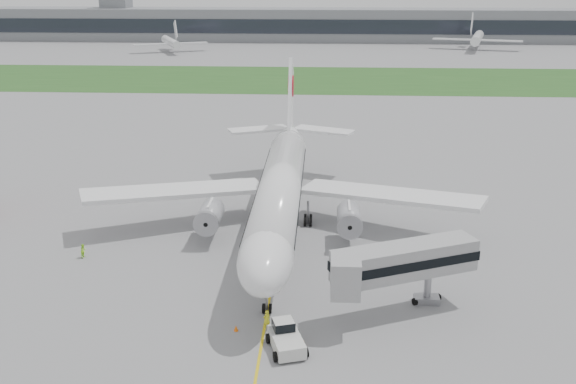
# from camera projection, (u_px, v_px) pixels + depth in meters

# --- Properties ---
(ground) EXTENTS (600.00, 600.00, 0.00)m
(ground) POSITION_uv_depth(u_px,v_px,m) (278.00, 246.00, 72.97)
(ground) COLOR gray
(ground) RESTS_ON ground
(apron_markings) EXTENTS (70.00, 70.00, 0.04)m
(apron_markings) POSITION_uv_depth(u_px,v_px,m) (275.00, 266.00, 68.25)
(apron_markings) COLOR gold
(apron_markings) RESTS_ON ground
(grass_strip) EXTENTS (600.00, 50.00, 0.02)m
(grass_strip) POSITION_uv_depth(u_px,v_px,m) (307.00, 79.00, 186.25)
(grass_strip) COLOR #26531F
(grass_strip) RESTS_ON ground
(terminal_building) EXTENTS (320.00, 22.30, 14.00)m
(terminal_building) POSITION_uv_depth(u_px,v_px,m) (314.00, 25.00, 287.69)
(terminal_building) COLOR gray
(terminal_building) RESTS_ON ground
(control_tower) EXTENTS (12.00, 12.00, 56.00)m
(control_tower) POSITION_uv_depth(u_px,v_px,m) (119.00, 39.00, 296.64)
(control_tower) COLOR gray
(control_tower) RESTS_ON ground
(airliner) EXTENTS (48.13, 53.95, 17.88)m
(airliner) POSITION_uv_depth(u_px,v_px,m) (281.00, 186.00, 75.72)
(airliner) COLOR white
(airliner) RESTS_ON ground
(pushback_tug) EXTENTS (3.79, 4.70, 2.14)m
(pushback_tug) POSITION_uv_depth(u_px,v_px,m) (286.00, 337.00, 53.03)
(pushback_tug) COLOR silver
(pushback_tug) RESTS_ON ground
(jet_bridge) EXTENTS (13.94, 9.25, 6.74)m
(jet_bridge) POSITION_uv_depth(u_px,v_px,m) (397.00, 263.00, 57.18)
(jet_bridge) COLOR #99999B
(jet_bridge) RESTS_ON ground
(safety_cone_left) EXTENTS (0.39, 0.39, 0.54)m
(safety_cone_left) POSITION_uv_depth(u_px,v_px,m) (236.00, 328.00, 55.77)
(safety_cone_left) COLOR orange
(safety_cone_left) RESTS_ON ground
(safety_cone_right) EXTENTS (0.37, 0.37, 0.51)m
(safety_cone_right) POSITION_uv_depth(u_px,v_px,m) (304.00, 342.00, 53.63)
(safety_cone_right) COLOR orange
(safety_cone_right) RESTS_ON ground
(ground_crew_near) EXTENTS (0.79, 0.71, 1.82)m
(ground_crew_near) POSITION_uv_depth(u_px,v_px,m) (267.00, 320.00, 55.87)
(ground_crew_near) COLOR yellow
(ground_crew_near) RESTS_ON ground
(ground_crew_far) EXTENTS (0.74, 0.87, 1.57)m
(ground_crew_far) POSITION_uv_depth(u_px,v_px,m) (84.00, 251.00, 69.94)
(ground_crew_far) COLOR #ACFF2A
(ground_crew_far) RESTS_ON ground
(distant_aircraft_left) EXTENTS (36.34, 34.57, 10.97)m
(distant_aircraft_left) POSITION_uv_depth(u_px,v_px,m) (171.00, 52.00, 248.87)
(distant_aircraft_left) COLOR white
(distant_aircraft_left) RESTS_ON ground
(distant_aircraft_right) EXTENTS (41.49, 38.66, 13.23)m
(distant_aircraft_right) POSITION_uv_depth(u_px,v_px,m) (476.00, 50.00, 256.13)
(distant_aircraft_right) COLOR white
(distant_aircraft_right) RESTS_ON ground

